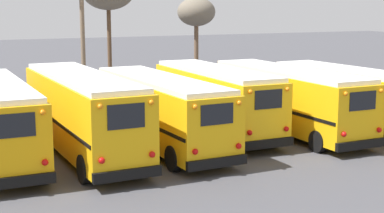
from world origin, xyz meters
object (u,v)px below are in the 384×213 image
at_px(school_bus_5, 353,96).
at_px(bare_tree_0, 196,13).
at_px(school_bus_2, 160,109).
at_px(school_bus_3, 215,98).
at_px(utility_pole, 83,36).
at_px(school_bus_4, 287,98).
at_px(school_bus_1, 82,111).

distance_m(school_bus_5, bare_tree_0, 22.37).
xyz_separation_m(school_bus_2, bare_tree_0, (11.73, 21.57, 3.72)).
bearing_deg(school_bus_3, school_bus_5, -14.75).
bearing_deg(utility_pole, school_bus_2, -90.96).
height_order(school_bus_4, school_bus_5, school_bus_4).
height_order(school_bus_2, school_bus_5, school_bus_2).
xyz_separation_m(school_bus_1, school_bus_4, (10.12, 0.12, -0.14)).
distance_m(school_bus_1, school_bus_2, 3.38).
relative_size(school_bus_2, school_bus_4, 0.96).
bearing_deg(utility_pole, school_bus_1, -104.43).
distance_m(school_bus_4, bare_tree_0, 22.16).
xyz_separation_m(school_bus_4, school_bus_5, (3.37, -0.72, -0.05)).
xyz_separation_m(school_bus_4, bare_tree_0, (4.99, 21.27, 3.71)).
height_order(school_bus_1, utility_pole, utility_pole).
bearing_deg(bare_tree_0, school_bus_5, -94.20).
height_order(school_bus_4, utility_pole, utility_pole).
distance_m(school_bus_5, utility_pole, 17.82).
bearing_deg(school_bus_3, bare_tree_0, 67.53).
xyz_separation_m(school_bus_4, utility_pole, (-6.50, 13.90, 2.41)).
bearing_deg(school_bus_1, school_bus_4, 0.71).
bearing_deg(school_bus_4, school_bus_3, 162.60).
height_order(school_bus_2, utility_pole, utility_pole).
height_order(school_bus_2, school_bus_3, school_bus_3).
distance_m(school_bus_2, school_bus_4, 6.75).
bearing_deg(school_bus_4, utility_pole, 115.07).
relative_size(school_bus_3, bare_tree_0, 1.44).
height_order(school_bus_5, bare_tree_0, bare_tree_0).
relative_size(school_bus_2, school_bus_5, 0.99).
relative_size(school_bus_1, school_bus_2, 1.05).
height_order(school_bus_2, school_bus_4, school_bus_4).
bearing_deg(school_bus_1, school_bus_2, -2.92).
xyz_separation_m(school_bus_1, utility_pole, (3.61, 14.03, 2.27)).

